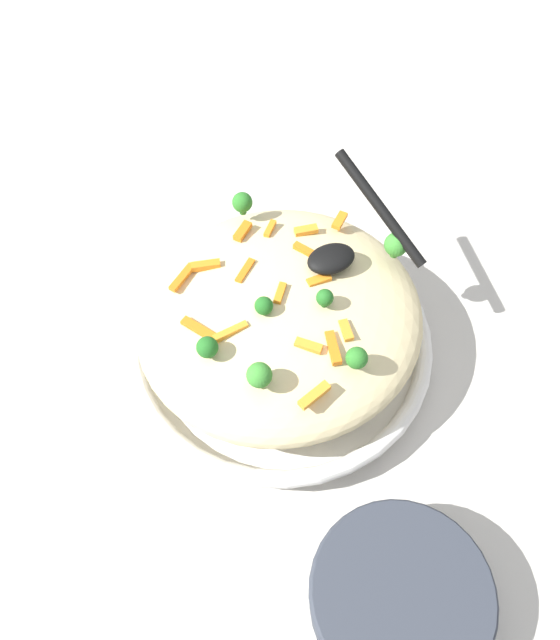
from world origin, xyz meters
TOP-DOWN VIEW (x-y plane):
  - ground_plane at (0.00, 0.00)m, footprint 2.40×2.40m
  - serving_bowl at (0.00, 0.00)m, footprint 0.37×0.37m
  - pasta_mound at (0.00, 0.00)m, footprint 0.33×0.32m
  - carrot_piece_0 at (0.03, 0.09)m, footprint 0.02×0.02m
  - carrot_piece_1 at (0.07, 0.07)m, footprint 0.03×0.02m
  - carrot_piece_2 at (-0.07, -0.02)m, footprint 0.04×0.01m
  - carrot_piece_3 at (-0.02, -0.12)m, footprint 0.04×0.02m
  - carrot_piece_4 at (-0.10, 0.00)m, footprint 0.03×0.04m
  - carrot_piece_5 at (-0.00, 0.10)m, footprint 0.03×0.03m
  - carrot_piece_6 at (0.00, -0.00)m, footprint 0.02×0.03m
  - carrot_piece_7 at (0.11, 0.07)m, footprint 0.03×0.02m
  - carrot_piece_8 at (-0.06, 0.07)m, footprint 0.03×0.02m
  - carrot_piece_9 at (-0.09, 0.07)m, footprint 0.04×0.03m
  - carrot_piece_10 at (0.02, -0.08)m, footprint 0.02×0.04m
  - carrot_piece_11 at (-0.02, 0.05)m, footprint 0.03×0.03m
  - carrot_piece_12 at (0.05, 0.00)m, footprint 0.03×0.01m
  - carrot_piece_13 at (0.05, 0.04)m, footprint 0.02×0.03m
  - carrot_piece_14 at (0.04, -0.07)m, footprint 0.01×0.03m
  - carrot_piece_15 at (-0.00, -0.07)m, footprint 0.03×0.03m
  - broccoli_floret_0 at (0.01, 0.13)m, footprint 0.02×0.02m
  - broccoli_floret_1 at (0.04, -0.03)m, footprint 0.02×0.02m
  - broccoli_floret_2 at (-0.10, -0.03)m, footprint 0.02×0.02m
  - broccoli_floret_3 at (0.03, -0.11)m, footprint 0.02×0.02m
  - broccoli_floret_4 at (0.14, 0.00)m, footprint 0.03×0.03m
  - broccoli_floret_5 at (-0.02, -0.01)m, footprint 0.02×0.02m
  - broccoli_floret_6 at (-0.06, -0.09)m, footprint 0.03×0.03m
  - serving_spoon at (0.09, 0.02)m, footprint 0.12×0.15m
  - companion_bowl at (-0.02, -0.31)m, footprint 0.18×0.18m

SIDE VIEW (x-z plane):
  - ground_plane at x=0.00m, z-range 0.00..0.00m
  - serving_bowl at x=0.00m, z-range 0.00..0.05m
  - companion_bowl at x=-0.02m, z-range 0.00..0.07m
  - pasta_mound at x=0.00m, z-range 0.04..0.13m
  - carrot_piece_4 at x=-0.10m, z-range 0.12..0.13m
  - carrot_piece_9 at x=-0.09m, z-range 0.12..0.13m
  - carrot_piece_0 at x=0.03m, z-range 0.12..0.13m
  - carrot_piece_7 at x=0.11m, z-range 0.12..0.13m
  - carrot_piece_1 at x=0.07m, z-range 0.12..0.13m
  - carrot_piece_5 at x=0.00m, z-range 0.12..0.13m
  - carrot_piece_3 at x=-0.02m, z-range 0.12..0.13m
  - carrot_piece_10 at x=0.02m, z-range 0.12..0.13m
  - carrot_piece_14 at x=0.04m, z-range 0.12..0.13m
  - carrot_piece_8 at x=-0.06m, z-range 0.12..0.13m
  - carrot_piece_2 at x=-0.07m, z-range 0.12..0.13m
  - carrot_piece_15 at x=0.00m, z-range 0.12..0.13m
  - carrot_piece_11 at x=-0.02m, z-range 0.12..0.13m
  - carrot_piece_12 at x=0.05m, z-range 0.12..0.13m
  - carrot_piece_13 at x=0.05m, z-range 0.12..0.13m
  - carrot_piece_6 at x=0.00m, z-range 0.13..0.13m
  - broccoli_floret_3 at x=0.03m, z-range 0.12..0.15m
  - broccoli_floret_2 at x=-0.10m, z-range 0.12..0.15m
  - broccoli_floret_5 at x=-0.02m, z-range 0.13..0.15m
  - broccoli_floret_0 at x=0.01m, z-range 0.12..0.15m
  - broccoli_floret_4 at x=0.14m, z-range 0.12..0.16m
  - broccoli_floret_6 at x=-0.06m, z-range 0.12..0.16m
  - broccoli_floret_1 at x=0.04m, z-range 0.13..0.15m
  - serving_spoon at x=0.09m, z-range 0.11..0.19m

